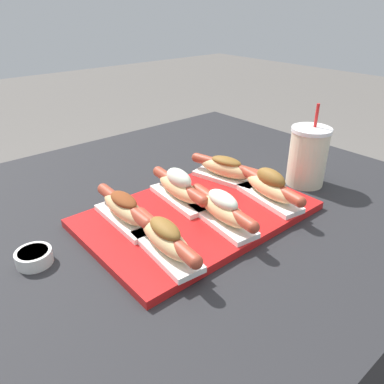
# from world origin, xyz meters

# --- Properties ---
(ground_plane) EXTENTS (12.00, 12.00, 0.00)m
(ground_plane) POSITION_xyz_m (0.00, 0.00, 0.00)
(ground_plane) COLOR #605B56
(patio_table) EXTENTS (1.26, 1.09, 0.70)m
(patio_table) POSITION_xyz_m (0.00, 0.00, 0.35)
(patio_table) COLOR #232326
(patio_table) RESTS_ON ground_plane
(serving_tray) EXTENTS (0.51, 0.33, 0.02)m
(serving_tray) POSITION_xyz_m (-0.03, -0.09, 0.71)
(serving_tray) COLOR red
(serving_tray) RESTS_ON patio_table
(hot_dog_0) EXTENTS (0.08, 0.22, 0.07)m
(hot_dog_0) POSITION_xyz_m (-0.18, -0.17, 0.75)
(hot_dog_0) COLOR white
(hot_dog_0) RESTS_ON serving_tray
(hot_dog_1) EXTENTS (0.08, 0.22, 0.07)m
(hot_dog_1) POSITION_xyz_m (-0.03, -0.16, 0.75)
(hot_dog_1) COLOR white
(hot_dog_1) RESTS_ON serving_tray
(hot_dog_2) EXTENTS (0.09, 0.22, 0.08)m
(hot_dog_2) POSITION_xyz_m (0.13, -0.16, 0.75)
(hot_dog_2) COLOR white
(hot_dog_2) RESTS_ON serving_tray
(hot_dog_3) EXTENTS (0.07, 0.22, 0.07)m
(hot_dog_3) POSITION_xyz_m (-0.18, -0.02, 0.75)
(hot_dog_3) COLOR white
(hot_dog_3) RESTS_ON serving_tray
(hot_dog_4) EXTENTS (0.08, 0.22, 0.08)m
(hot_dog_4) POSITION_xyz_m (-0.03, -0.03, 0.75)
(hot_dog_4) COLOR white
(hot_dog_4) RESTS_ON serving_tray
(hot_dog_5) EXTENTS (0.10, 0.21, 0.06)m
(hot_dog_5) POSITION_xyz_m (0.13, -0.02, 0.75)
(hot_dog_5) COLOR white
(hot_dog_5) RESTS_ON serving_tray
(sauce_bowl) EXTENTS (0.07, 0.07, 0.03)m
(sauce_bowl) POSITION_xyz_m (-0.38, -0.01, 0.71)
(sauce_bowl) COLOR silver
(sauce_bowl) RESTS_ON patio_table
(drink_cup) EXTENTS (0.10, 0.10, 0.22)m
(drink_cup) POSITION_xyz_m (0.31, -0.14, 0.78)
(drink_cup) COLOR beige
(drink_cup) RESTS_ON patio_table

